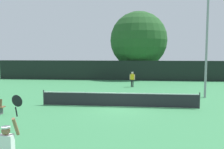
{
  "coord_description": "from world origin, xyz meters",
  "views": [
    {
      "loc": [
        1.12,
        -15.55,
        3.58
      ],
      "look_at": [
        -0.71,
        2.25,
        1.99
      ],
      "focal_mm": 37.51,
      "sensor_mm": 36.0,
      "label": 1
    }
  ],
  "objects_px": {
    "player_serving": "(7,146)",
    "parked_car_mid": "(140,71)",
    "parked_car_far": "(191,72)",
    "player_receiving": "(132,78)",
    "large_tree": "(139,40)",
    "tennis_ball": "(98,98)",
    "light_pole": "(207,33)",
    "parked_car_near": "(113,71)"
  },
  "relations": [
    {
      "from": "player_receiving",
      "to": "parked_car_near",
      "type": "bearing_deg",
      "value": -76.06
    },
    {
      "from": "player_receiving",
      "to": "light_pole",
      "type": "relative_size",
      "value": 0.17
    },
    {
      "from": "tennis_ball",
      "to": "parked_car_near",
      "type": "height_order",
      "value": "parked_car_near"
    },
    {
      "from": "light_pole",
      "to": "player_receiving",
      "type": "bearing_deg",
      "value": 137.49
    },
    {
      "from": "parked_car_mid",
      "to": "light_pole",
      "type": "bearing_deg",
      "value": -75.16
    },
    {
      "from": "tennis_ball",
      "to": "player_receiving",
      "type": "bearing_deg",
      "value": 68.5
    },
    {
      "from": "player_serving",
      "to": "player_receiving",
      "type": "distance_m",
      "value": 19.58
    },
    {
      "from": "parked_car_near",
      "to": "player_receiving",
      "type": "bearing_deg",
      "value": -76.38
    },
    {
      "from": "parked_car_far",
      "to": "parked_car_near",
      "type": "bearing_deg",
      "value": 173.71
    },
    {
      "from": "tennis_ball",
      "to": "parked_car_far",
      "type": "bearing_deg",
      "value": 58.89
    },
    {
      "from": "large_tree",
      "to": "parked_car_mid",
      "type": "distance_m",
      "value": 6.45
    },
    {
      "from": "player_receiving",
      "to": "parked_car_far",
      "type": "xyz_separation_m",
      "value": [
        9.12,
        12.79,
        -0.21
      ]
    },
    {
      "from": "large_tree",
      "to": "player_serving",
      "type": "bearing_deg",
      "value": -97.44
    },
    {
      "from": "player_serving",
      "to": "large_tree",
      "type": "height_order",
      "value": "large_tree"
    },
    {
      "from": "player_serving",
      "to": "parked_car_mid",
      "type": "xyz_separation_m",
      "value": [
        4.1,
        33.54,
        -0.3
      ]
    },
    {
      "from": "light_pole",
      "to": "parked_car_near",
      "type": "relative_size",
      "value": 2.23
    },
    {
      "from": "player_serving",
      "to": "player_receiving",
      "type": "relative_size",
      "value": 1.52
    },
    {
      "from": "player_receiving",
      "to": "large_tree",
      "type": "distance_m",
      "value": 10.95
    },
    {
      "from": "player_receiving",
      "to": "light_pole",
      "type": "distance_m",
      "value": 9.24
    },
    {
      "from": "parked_car_far",
      "to": "tennis_ball",
      "type": "bearing_deg",
      "value": -124.41
    },
    {
      "from": "tennis_ball",
      "to": "parked_car_far",
      "type": "xyz_separation_m",
      "value": [
        11.76,
        19.48,
        0.74
      ]
    },
    {
      "from": "tennis_ball",
      "to": "parked_car_near",
      "type": "distance_m",
      "value": 20.16
    },
    {
      "from": "large_tree",
      "to": "parked_car_far",
      "type": "height_order",
      "value": "large_tree"
    },
    {
      "from": "tennis_ball",
      "to": "parked_car_far",
      "type": "distance_m",
      "value": 22.76
    },
    {
      "from": "player_serving",
      "to": "light_pole",
      "type": "relative_size",
      "value": 0.26
    },
    {
      "from": "parked_car_mid",
      "to": "player_receiving",
      "type": "bearing_deg",
      "value": -93.52
    },
    {
      "from": "tennis_ball",
      "to": "large_tree",
      "type": "bearing_deg",
      "value": 78.5
    },
    {
      "from": "player_receiving",
      "to": "parked_car_far",
      "type": "height_order",
      "value": "parked_car_far"
    },
    {
      "from": "light_pole",
      "to": "parked_car_far",
      "type": "height_order",
      "value": "light_pole"
    },
    {
      "from": "tennis_ball",
      "to": "large_tree",
      "type": "distance_m",
      "value": 17.83
    },
    {
      "from": "player_receiving",
      "to": "tennis_ball",
      "type": "bearing_deg",
      "value": 68.5
    },
    {
      "from": "light_pole",
      "to": "large_tree",
      "type": "distance_m",
      "value": 16.33
    },
    {
      "from": "parked_car_far",
      "to": "player_receiving",
      "type": "bearing_deg",
      "value": -128.79
    },
    {
      "from": "tennis_ball",
      "to": "light_pole",
      "type": "xyz_separation_m",
      "value": [
        8.67,
        1.16,
        5.24
      ]
    },
    {
      "from": "parked_car_mid",
      "to": "parked_car_far",
      "type": "distance_m",
      "value": 8.23
    },
    {
      "from": "tennis_ball",
      "to": "parked_car_far",
      "type": "relative_size",
      "value": 0.02
    },
    {
      "from": "parked_car_mid",
      "to": "player_serving",
      "type": "bearing_deg",
      "value": -96.39
    },
    {
      "from": "tennis_ball",
      "to": "parked_car_mid",
      "type": "relative_size",
      "value": 0.02
    },
    {
      "from": "player_receiving",
      "to": "parked_car_mid",
      "type": "distance_m",
      "value": 14.25
    },
    {
      "from": "player_receiving",
      "to": "light_pole",
      "type": "height_order",
      "value": "light_pole"
    },
    {
      "from": "player_serving",
      "to": "parked_car_far",
      "type": "distance_m",
      "value": 34.36
    },
    {
      "from": "player_receiving",
      "to": "parked_car_near",
      "type": "distance_m",
      "value": 13.85
    }
  ]
}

